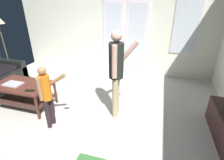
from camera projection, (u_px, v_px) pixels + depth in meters
The scene contains 8 objects.
ground_plane at pixel (75, 117), 3.17m from camera, with size 5.77×5.05×0.02m, color #B7B4AB.
wall_back_with_doors at pixel (115, 24), 4.72m from camera, with size 5.77×0.09×2.88m.
coffee_table at pixel (24, 90), 3.34m from camera, with size 1.10×0.65×0.51m.
person_adult at pixel (117, 68), 2.86m from camera, with size 0.49×0.46×1.58m.
person_child at pixel (47, 92), 2.69m from camera, with size 0.47×0.29×1.09m.
laptop_closed at pixel (13, 84), 3.26m from camera, with size 0.34×0.24×0.02m, color #AFADB5.
cup_near_edge at pixel (45, 81), 3.27m from camera, with size 0.09×0.09×0.10m, color red.
tv_remote_black at pixel (30, 90), 3.02m from camera, with size 0.17×0.05×0.02m, color black.
Camera 1 is at (1.38, -2.27, 1.98)m, focal length 26.94 mm.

